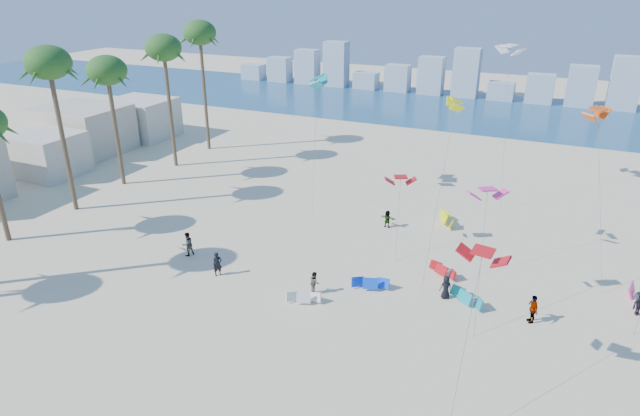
% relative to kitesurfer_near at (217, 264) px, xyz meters
% --- Properties ---
extents(ground, '(220.00, 220.00, 0.00)m').
position_rel_kitesurfer_near_xyz_m(ground, '(2.95, -11.30, -0.91)').
color(ground, beige).
rests_on(ground, ground).
extents(ocean, '(220.00, 220.00, 0.00)m').
position_rel_kitesurfer_near_xyz_m(ocean, '(2.95, 60.70, -0.90)').
color(ocean, navy).
rests_on(ocean, ground).
extents(kitesurfer_near, '(0.75, 0.79, 1.82)m').
position_rel_kitesurfer_near_xyz_m(kitesurfer_near, '(0.00, 0.00, 0.00)').
color(kitesurfer_near, black).
rests_on(kitesurfer_near, ground).
extents(kitesurfer_mid, '(0.98, 0.98, 1.60)m').
position_rel_kitesurfer_near_xyz_m(kitesurfer_mid, '(7.34, 0.73, -0.11)').
color(kitesurfer_mid, gray).
rests_on(kitesurfer_mid, ground).
extents(kitesurfers_far, '(33.38, 12.12, 1.91)m').
position_rel_kitesurfer_near_xyz_m(kitesurfers_far, '(14.64, 5.55, -0.03)').
color(kitesurfers_far, black).
rests_on(kitesurfers_far, ground).
extents(grounded_kites, '(22.71, 18.60, 0.99)m').
position_rel_kitesurfer_near_xyz_m(grounded_kites, '(16.58, 6.70, -0.47)').
color(grounded_kites, silver).
rests_on(grounded_kites, ground).
extents(flying_kites, '(33.35, 37.29, 16.44)m').
position_rel_kitesurfer_near_xyz_m(flying_kites, '(17.83, 13.82, 9.94)').
color(flying_kites, red).
rests_on(flying_kites, ground).
extents(palm_row, '(8.37, 44.80, 15.31)m').
position_rel_kitesurfer_near_xyz_m(palm_row, '(-18.74, 4.86, 11.24)').
color(palm_row, brown).
rests_on(palm_row, ground).
extents(beachfront_buildings, '(11.50, 43.00, 6.00)m').
position_rel_kitesurfer_near_xyz_m(beachfront_buildings, '(-30.74, 9.51, 1.76)').
color(beachfront_buildings, beige).
rests_on(beachfront_buildings, ground).
extents(distant_skyline, '(85.00, 3.00, 8.40)m').
position_rel_kitesurfer_near_xyz_m(distant_skyline, '(1.76, 70.70, 2.18)').
color(distant_skyline, '#9EADBF').
rests_on(distant_skyline, ground).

